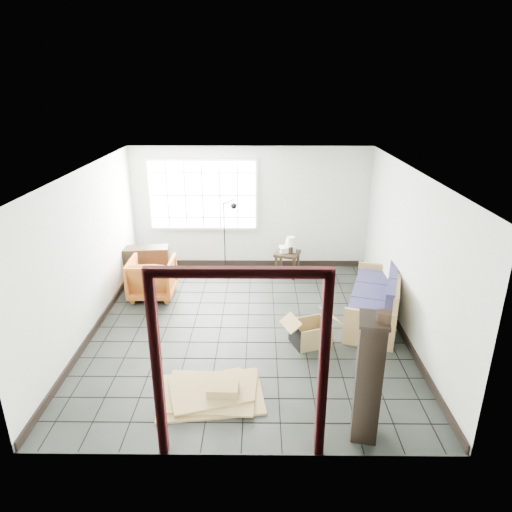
{
  "coord_description": "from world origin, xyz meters",
  "views": [
    {
      "loc": [
        0.2,
        -6.62,
        3.82
      ],
      "look_at": [
        0.14,
        0.3,
        1.16
      ],
      "focal_mm": 32.0,
      "sensor_mm": 36.0,
      "label": 1
    }
  ],
  "objects_px": {
    "side_table": "(287,256)",
    "tall_shelf": "(369,378)",
    "armchair": "(152,276)",
    "futon_sofa": "(378,301)"
  },
  "relations": [
    {
      "from": "side_table",
      "to": "tall_shelf",
      "type": "height_order",
      "value": "tall_shelf"
    },
    {
      "from": "side_table",
      "to": "tall_shelf",
      "type": "distance_m",
      "value": 4.65
    },
    {
      "from": "side_table",
      "to": "armchair",
      "type": "bearing_deg",
      "value": -158.66
    },
    {
      "from": "futon_sofa",
      "to": "armchair",
      "type": "distance_m",
      "value": 4.12
    },
    {
      "from": "futon_sofa",
      "to": "side_table",
      "type": "distance_m",
      "value": 2.34
    },
    {
      "from": "armchair",
      "to": "side_table",
      "type": "bearing_deg",
      "value": -158.77
    },
    {
      "from": "futon_sofa",
      "to": "armchair",
      "type": "relative_size",
      "value": 2.6
    },
    {
      "from": "tall_shelf",
      "to": "armchair",
      "type": "bearing_deg",
      "value": 143.66
    },
    {
      "from": "armchair",
      "to": "tall_shelf",
      "type": "relative_size",
      "value": 0.56
    },
    {
      "from": "futon_sofa",
      "to": "tall_shelf",
      "type": "bearing_deg",
      "value": -88.76
    }
  ]
}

